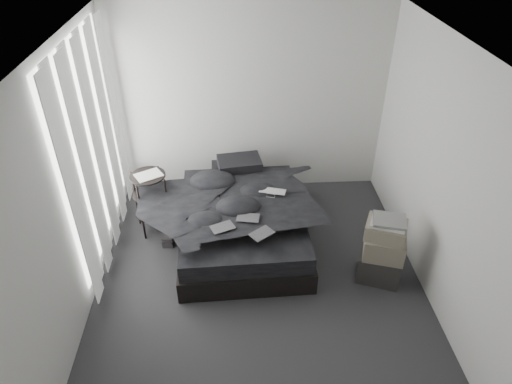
{
  "coord_description": "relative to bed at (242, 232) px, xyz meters",
  "views": [
    {
      "loc": [
        -0.24,
        -3.54,
        3.72
      ],
      "look_at": [
        0.0,
        0.8,
        0.75
      ],
      "focal_mm": 32.0,
      "sensor_mm": 36.0,
      "label": 1
    }
  ],
  "objects": [
    {
      "name": "floor",
      "position": [
        0.17,
        -0.84,
        -0.13
      ],
      "size": [
        3.6,
        4.2,
        0.01
      ],
      "primitive_type": "cube",
      "color": "#2D2D2F",
      "rests_on": "ground"
    },
    {
      "name": "ceiling",
      "position": [
        0.17,
        -0.84,
        2.47
      ],
      "size": [
        3.6,
        4.2,
        0.01
      ],
      "primitive_type": "cube",
      "color": "white",
      "rests_on": "ground"
    },
    {
      "name": "wall_back",
      "position": [
        0.17,
        1.26,
        1.17
      ],
      "size": [
        3.6,
        0.01,
        2.6
      ],
      "primitive_type": "cube",
      "color": "silver",
      "rests_on": "ground"
    },
    {
      "name": "wall_left",
      "position": [
        -1.63,
        -0.84,
        1.17
      ],
      "size": [
        0.01,
        4.2,
        2.6
      ],
      "primitive_type": "cube",
      "color": "silver",
      "rests_on": "ground"
    },
    {
      "name": "wall_right",
      "position": [
        1.97,
        -0.84,
        1.17
      ],
      "size": [
        0.01,
        4.2,
        2.6
      ],
      "primitive_type": "cube",
      "color": "silver",
      "rests_on": "ground"
    },
    {
      "name": "window_left",
      "position": [
        -1.61,
        0.06,
        1.22
      ],
      "size": [
        0.02,
        2.0,
        2.3
      ],
      "primitive_type": "cube",
      "color": "white",
      "rests_on": "wall_left"
    },
    {
      "name": "curtain_left",
      "position": [
        -1.56,
        0.06,
        1.15
      ],
      "size": [
        0.06,
        2.12,
        2.48
      ],
      "primitive_type": "cube",
      "color": "white",
      "rests_on": "wall_left"
    },
    {
      "name": "bed",
      "position": [
        0.0,
        0.0,
        0.0
      ],
      "size": [
        1.56,
        2.02,
        0.27
      ],
      "primitive_type": "cube",
      "rotation": [
        0.0,
        0.0,
        0.03
      ],
      "color": "black",
      "rests_on": "floor"
    },
    {
      "name": "mattress",
      "position": [
        0.0,
        0.0,
        0.24
      ],
      "size": [
        1.5,
        1.96,
        0.21
      ],
      "primitive_type": "cube",
      "rotation": [
        0.0,
        0.0,
        0.03
      ],
      "color": "black",
      "rests_on": "bed"
    },
    {
      "name": "duvet",
      "position": [
        0.0,
        -0.05,
        0.46
      ],
      "size": [
        1.51,
        1.73,
        0.23
      ],
      "primitive_type": "imported",
      "rotation": [
        0.0,
        0.0,
        0.03
      ],
      "color": "black",
      "rests_on": "mattress"
    },
    {
      "name": "pillow_lower",
      "position": [
        -0.07,
        0.76,
        0.41
      ],
      "size": [
        0.61,
        0.42,
        0.13
      ],
      "primitive_type": "cube",
      "rotation": [
        0.0,
        0.0,
        0.03
      ],
      "color": "black",
      "rests_on": "mattress"
    },
    {
      "name": "pillow_upper",
      "position": [
        -0.01,
        0.75,
        0.54
      ],
      "size": [
        0.6,
        0.46,
        0.12
      ],
      "primitive_type": "cube",
      "rotation": [
        0.0,
        0.0,
        0.14
      ],
      "color": "black",
      "rests_on": "pillow_lower"
    },
    {
      "name": "laptop",
      "position": [
        0.36,
        0.06,
        0.59
      ],
      "size": [
        0.36,
        0.28,
        0.02
      ],
      "primitive_type": "imported",
      "rotation": [
        0.0,
        0.0,
        -0.28
      ],
      "color": "silver",
      "rests_on": "duvet"
    },
    {
      "name": "comic_a",
      "position": [
        -0.22,
        -0.53,
        0.58
      ],
      "size": [
        0.29,
        0.25,
        0.01
      ],
      "primitive_type": "cube",
      "rotation": [
        0.0,
        0.0,
        0.42
      ],
      "color": "black",
      "rests_on": "duvet"
    },
    {
      "name": "comic_b",
      "position": [
        0.06,
        -0.38,
        0.58
      ],
      "size": [
        0.27,
        0.2,
        0.01
      ],
      "primitive_type": "cube",
      "rotation": [
        0.0,
        0.0,
        -0.18
      ],
      "color": "black",
      "rests_on": "duvet"
    },
    {
      "name": "comic_c",
      "position": [
        0.19,
        -0.66,
        0.59
      ],
      "size": [
        0.3,
        0.28,
        0.01
      ],
      "primitive_type": "cube",
      "rotation": [
        0.0,
        0.0,
        0.64
      ],
      "color": "black",
      "rests_on": "duvet"
    },
    {
      "name": "side_stand",
      "position": [
        -1.12,
        0.31,
        0.26
      ],
      "size": [
        0.55,
        0.55,
        0.79
      ],
      "primitive_type": "cylinder",
      "rotation": [
        0.0,
        0.0,
        0.36
      ],
      "color": "black",
      "rests_on": "floor"
    },
    {
      "name": "papers",
      "position": [
        -1.1,
        0.3,
        0.67
      ],
      "size": [
        0.38,
        0.35,
        0.02
      ],
      "primitive_type": "cube",
      "rotation": [
        0.0,
        0.0,
        0.53
      ],
      "color": "white",
      "rests_on": "side_stand"
    },
    {
      "name": "floor_books",
      "position": [
        -0.91,
        -0.02,
        -0.07
      ],
      "size": [
        0.13,
        0.18,
        0.13
      ],
      "primitive_type": "cube",
      "rotation": [
        0.0,
        0.0,
        -0.01
      ],
      "color": "black",
      "rests_on": "floor"
    },
    {
      "name": "box_lower",
      "position": [
        1.51,
        -0.73,
        0.03
      ],
      "size": [
        0.55,
        0.5,
        0.34
      ],
      "primitive_type": "cube",
      "rotation": [
        0.0,
        0.0,
        -0.37
      ],
      "color": "black",
      "rests_on": "floor"
    },
    {
      "name": "box_mid",
      "position": [
        1.51,
        -0.74,
        0.33
      ],
      "size": [
        0.51,
        0.45,
        0.26
      ],
      "primitive_type": "cube",
      "rotation": [
        0.0,
        0.0,
        -0.3
      ],
      "color": "#6C6555",
      "rests_on": "box_lower"
    },
    {
      "name": "box_upper",
      "position": [
        1.5,
        -0.73,
        0.55
      ],
      "size": [
        0.5,
        0.46,
        0.18
      ],
      "primitive_type": "cube",
      "rotation": [
        0.0,
        0.0,
        -0.42
      ],
      "color": "#6C6555",
      "rests_on": "box_mid"
    },
    {
      "name": "art_book_white",
      "position": [
        1.51,
        -0.73,
        0.65
      ],
      "size": [
        0.42,
        0.38,
        0.03
      ],
      "primitive_type": "cube",
      "rotation": [
        0.0,
        0.0,
        -0.37
      ],
      "color": "silver",
      "rests_on": "box_upper"
    },
    {
      "name": "art_book_snake",
      "position": [
        1.51,
        -0.74,
        0.69
      ],
      "size": [
        0.39,
        0.35,
        0.03
      ],
      "primitive_type": "cube",
      "rotation": [
        0.0,
        0.0,
        -0.26
      ],
      "color": "silver",
      "rests_on": "art_book_white"
    }
  ]
}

